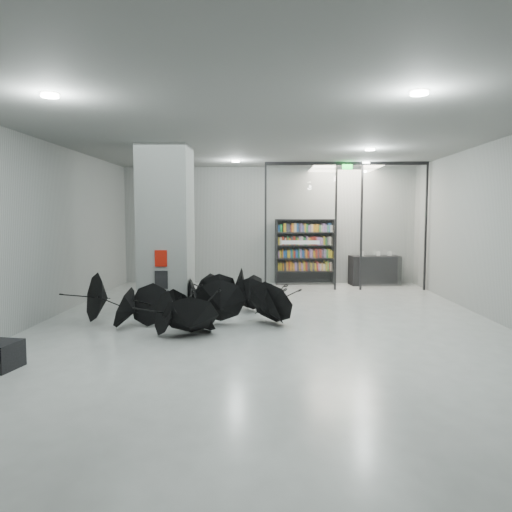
{
  "coord_description": "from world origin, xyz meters",
  "views": [
    {
      "loc": [
        -0.02,
        -9.64,
        2.33
      ],
      "look_at": [
        -0.3,
        1.5,
        1.4
      ],
      "focal_mm": 33.78,
      "sensor_mm": 36.0,
      "label": 1
    }
  ],
  "objects_px": {
    "bookshelf": "(305,252)",
    "shop_counter": "(374,270)",
    "umbrella_cluster": "(205,308)",
    "column": "(166,230)"
  },
  "relations": [
    {
      "from": "bookshelf",
      "to": "shop_counter",
      "type": "relative_size",
      "value": 1.35
    },
    {
      "from": "shop_counter",
      "to": "bookshelf",
      "type": "bearing_deg",
      "value": 171.2
    },
    {
      "from": "bookshelf",
      "to": "shop_counter",
      "type": "xyz_separation_m",
      "value": [
        2.34,
        -0.12,
        -0.62
      ]
    },
    {
      "from": "bookshelf",
      "to": "umbrella_cluster",
      "type": "bearing_deg",
      "value": -119.07
    },
    {
      "from": "umbrella_cluster",
      "to": "bookshelf",
      "type": "bearing_deg",
      "value": 65.85
    },
    {
      "from": "shop_counter",
      "to": "umbrella_cluster",
      "type": "height_order",
      "value": "shop_counter"
    },
    {
      "from": "shop_counter",
      "to": "umbrella_cluster",
      "type": "bearing_deg",
      "value": -136.69
    },
    {
      "from": "shop_counter",
      "to": "umbrella_cluster",
      "type": "xyz_separation_m",
      "value": [
        -5.0,
        -5.81,
        -0.19
      ]
    },
    {
      "from": "umbrella_cluster",
      "to": "shop_counter",
      "type": "bearing_deg",
      "value": 49.29
    },
    {
      "from": "column",
      "to": "bookshelf",
      "type": "xyz_separation_m",
      "value": [
        3.74,
        4.75,
        -0.89
      ]
    }
  ]
}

